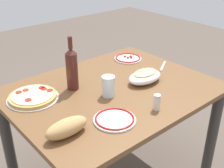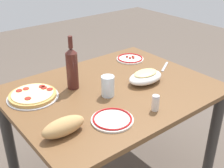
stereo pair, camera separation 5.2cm
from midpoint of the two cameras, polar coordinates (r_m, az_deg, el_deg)
dining_table at (r=1.79m, az=0.83°, el=-4.14°), size 1.21×0.94×0.71m
pepperoni_pizza at (r=1.68m, az=-14.58°, el=-2.20°), size 0.29×0.29×0.03m
baked_pasta_dish at (r=1.80m, az=7.46°, el=1.47°), size 0.24×0.15×0.08m
wine_bottle at (r=1.70m, az=-7.06°, el=3.24°), size 0.07×0.07×0.32m
water_glass at (r=1.63m, az=0.07°, el=-0.41°), size 0.08×0.08×0.12m
side_plate_near at (r=2.15m, az=4.29°, el=5.06°), size 0.20×0.20×0.02m
side_plate_far at (r=1.43m, az=1.10°, el=-7.02°), size 0.21×0.21×0.02m
bread_loaf at (r=1.34m, az=-8.49°, el=-8.38°), size 0.22×0.09×0.08m
spice_shaker at (r=1.52m, az=9.58°, el=-3.75°), size 0.04×0.04×0.09m
fork_right at (r=2.06m, az=11.15°, el=3.39°), size 0.15×0.10×0.00m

